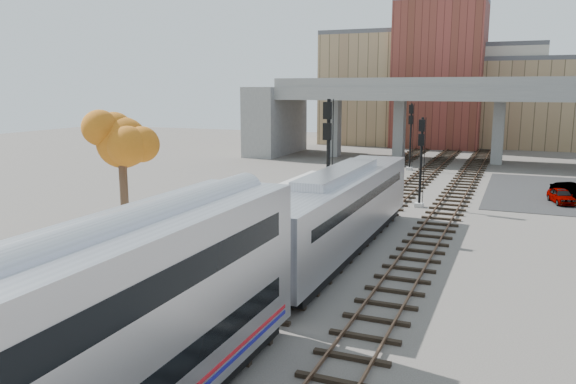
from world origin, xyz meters
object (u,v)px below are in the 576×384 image
Objects in this scene: car_b at (569,190)px; car_a at (561,196)px; locomotive at (338,209)px; tree at (121,141)px; signal_mast_mid at (421,165)px; signal_mast_near at (328,163)px; signal_mast_far at (410,138)px.

car_a is at bearing -137.65° from car_b.
locomotive is at bearing -137.68° from car_a.
tree is at bearing -162.47° from locomotive.
car_b is at bearing 39.28° from signal_mast_mid.
signal_mast_mid is at bearing -166.25° from car_a.
locomotive is 11.82m from tree.
signal_mast_near reaches higher than car_a.
signal_mast_mid is (4.10, 8.33, -0.95)m from signal_mast_near.
tree reaches higher than signal_mast_far.
signal_mast_mid is at bearing -77.31° from signal_mast_far.
signal_mast_far is at bearing 75.82° from tree.
locomotive is at bearing -64.75° from signal_mast_near.
signal_mast_mid is 18.67m from signal_mast_far.
signal_mast_mid is 13.36m from car_b.
locomotive is 5.89× the size of car_a.
signal_mast_far is at bearing 110.83° from car_b.
car_a reaches higher than car_b.
car_b is at bearing 60.03° from locomotive.
tree is 2.36× the size of car_a.
signal_mast_near reaches higher than signal_mast_mid.
signal_mast_mid is (2.00, 12.78, 0.75)m from locomotive.
signal_mast_far is at bearing 120.95° from car_a.
signal_mast_near is 22.18m from car_b.
tree is (-8.69, -34.40, 2.32)m from signal_mast_far.
signal_mast_near reaches higher than signal_mast_far.
signal_mast_mid is 0.83× the size of tree.
car_b is (14.26, 16.64, -3.40)m from signal_mast_near.
signal_mast_mid is 0.93× the size of signal_mast_far.
tree is 2.35× the size of car_b.
signal_mast_far reaches higher than locomotive.
tree is at bearing -151.33° from car_a.
signal_mast_near is 19.46m from car_a.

